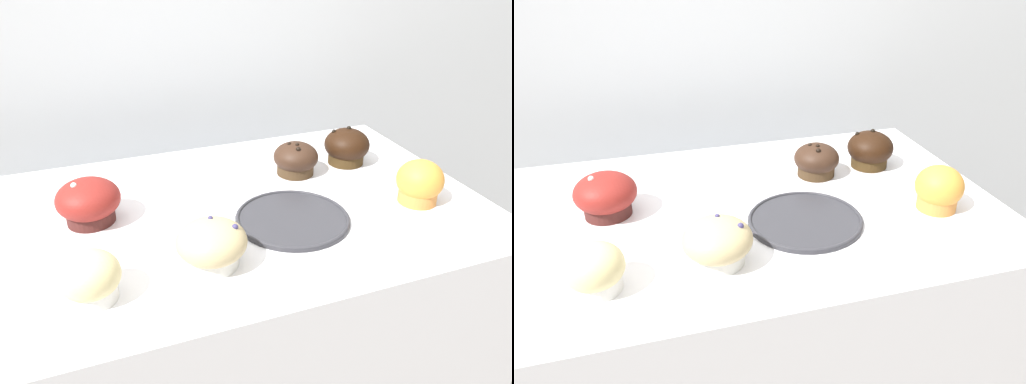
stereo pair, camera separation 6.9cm
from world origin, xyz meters
The scene contains 9 objects.
wall_back centered at (0.00, 0.60, 0.90)m, with size 3.20×0.10×1.80m, color silver.
display_counter centered at (0.00, 0.00, 0.47)m, with size 1.00×0.64×0.94m, color silver.
muffin_front_center centered at (0.32, 0.11, 0.98)m, with size 0.10×0.10×0.09m.
muffin_back_left centered at (0.36, -0.11, 0.98)m, with size 0.09×0.09×0.09m.
muffin_back_right centered at (-0.26, 0.05, 0.98)m, with size 0.12×0.12×0.09m.
muffin_front_left centered at (0.18, 0.10, 0.97)m, with size 0.10×0.10×0.08m.
muffin_front_right centered at (-0.28, -0.18, 0.98)m, with size 0.09×0.09×0.08m.
muffin_back_center centered at (-0.09, -0.17, 0.98)m, with size 0.12×0.12×0.08m.
serving_plate centered at (0.09, -0.08, 0.94)m, with size 0.22×0.22×0.01m.
Camera 1 is at (-0.26, -0.82, 1.43)m, focal length 35.00 mm.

